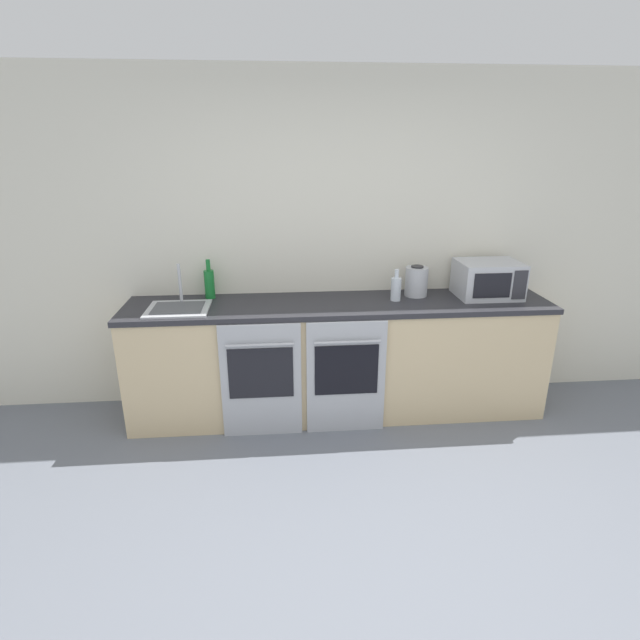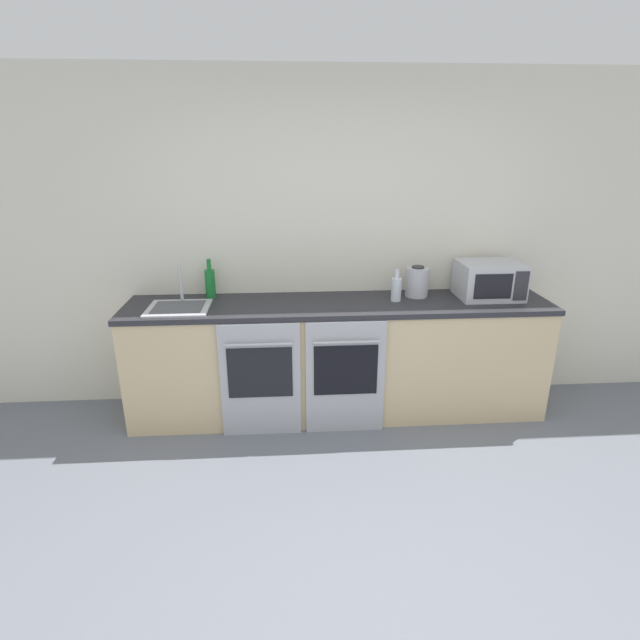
{
  "view_description": "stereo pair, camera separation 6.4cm",
  "coord_description": "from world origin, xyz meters",
  "px_view_note": "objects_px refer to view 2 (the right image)",
  "views": [
    {
      "loc": [
        -0.46,
        -1.76,
        2.07
      ],
      "look_at": [
        -0.14,
        1.83,
        0.78
      ],
      "focal_mm": 28.0,
      "sensor_mm": 36.0,
      "label": 1
    },
    {
      "loc": [
        -0.39,
        -1.76,
        2.07
      ],
      "look_at": [
        -0.14,
        1.83,
        0.78
      ],
      "focal_mm": 28.0,
      "sensor_mm": 36.0,
      "label": 2
    }
  ],
  "objects_px": {
    "oven_left": "(261,380)",
    "bottle_green": "(210,283)",
    "oven_right": "(345,377)",
    "bottle_clear": "(396,289)",
    "microwave": "(489,280)",
    "kettle": "(417,282)",
    "sink": "(179,307)"
  },
  "relations": [
    {
      "from": "oven_left",
      "to": "bottle_green",
      "type": "distance_m",
      "value": 0.88
    },
    {
      "from": "oven_right",
      "to": "bottle_clear",
      "type": "xyz_separation_m",
      "value": [
        0.42,
        0.33,
        0.57
      ]
    },
    {
      "from": "oven_right",
      "to": "bottle_clear",
      "type": "height_order",
      "value": "bottle_clear"
    },
    {
      "from": "microwave",
      "to": "bottle_green",
      "type": "bearing_deg",
      "value": 176.32
    },
    {
      "from": "kettle",
      "to": "sink",
      "type": "distance_m",
      "value": 1.82
    },
    {
      "from": "microwave",
      "to": "oven_left",
      "type": "bearing_deg",
      "value": -167.93
    },
    {
      "from": "oven_right",
      "to": "bottle_clear",
      "type": "bearing_deg",
      "value": 38.48
    },
    {
      "from": "oven_left",
      "to": "kettle",
      "type": "bearing_deg",
      "value": 19.92
    },
    {
      "from": "oven_right",
      "to": "oven_left",
      "type": "bearing_deg",
      "value": 180.0
    },
    {
      "from": "oven_right",
      "to": "bottle_green",
      "type": "bearing_deg",
      "value": 152.7
    },
    {
      "from": "kettle",
      "to": "sink",
      "type": "bearing_deg",
      "value": -173.79
    },
    {
      "from": "bottle_clear",
      "to": "oven_left",
      "type": "bearing_deg",
      "value": -162.17
    },
    {
      "from": "microwave",
      "to": "sink",
      "type": "height_order",
      "value": "sink"
    },
    {
      "from": "kettle",
      "to": "bottle_green",
      "type": "bearing_deg",
      "value": 177.35
    },
    {
      "from": "bottle_green",
      "to": "oven_left",
      "type": "bearing_deg",
      "value": -53.23
    },
    {
      "from": "microwave",
      "to": "sink",
      "type": "relative_size",
      "value": 1.07
    },
    {
      "from": "microwave",
      "to": "kettle",
      "type": "height_order",
      "value": "microwave"
    },
    {
      "from": "oven_left",
      "to": "microwave",
      "type": "bearing_deg",
      "value": 12.07
    },
    {
      "from": "oven_left",
      "to": "kettle",
      "type": "relative_size",
      "value": 3.66
    },
    {
      "from": "oven_left",
      "to": "microwave",
      "type": "distance_m",
      "value": 1.92
    },
    {
      "from": "bottle_green",
      "to": "kettle",
      "type": "relative_size",
      "value": 1.27
    },
    {
      "from": "oven_right",
      "to": "bottle_green",
      "type": "relative_size",
      "value": 2.87
    },
    {
      "from": "bottle_green",
      "to": "bottle_clear",
      "type": "relative_size",
      "value": 1.25
    },
    {
      "from": "oven_left",
      "to": "sink",
      "type": "relative_size",
      "value": 1.98
    },
    {
      "from": "bottle_green",
      "to": "kettle",
      "type": "xyz_separation_m",
      "value": [
        1.61,
        -0.07,
        -0.0
      ]
    },
    {
      "from": "oven_left",
      "to": "sink",
      "type": "height_order",
      "value": "sink"
    },
    {
      "from": "bottle_green",
      "to": "sink",
      "type": "height_order",
      "value": "same"
    },
    {
      "from": "bottle_clear",
      "to": "sink",
      "type": "distance_m",
      "value": 1.63
    },
    {
      "from": "oven_left",
      "to": "kettle",
      "type": "xyz_separation_m",
      "value": [
        1.23,
        0.44,
        0.59
      ]
    },
    {
      "from": "bottle_clear",
      "to": "bottle_green",
      "type": "bearing_deg",
      "value": 172.6
    },
    {
      "from": "oven_right",
      "to": "kettle",
      "type": "bearing_deg",
      "value": 36.15
    },
    {
      "from": "oven_right",
      "to": "bottle_clear",
      "type": "distance_m",
      "value": 0.78
    }
  ]
}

